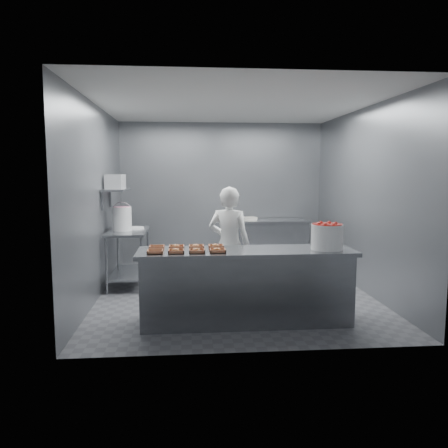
{
  "coord_description": "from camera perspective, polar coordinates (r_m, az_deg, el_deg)",
  "views": [
    {
      "loc": [
        -0.71,
        -6.47,
        1.82
      ],
      "look_at": [
        -0.17,
        -0.2,
        1.08
      ],
      "focal_mm": 35.0,
      "sensor_mm": 36.0,
      "label": 1
    }
  ],
  "objects": [
    {
      "name": "floor",
      "position": [
        6.76,
        1.28,
        -8.89
      ],
      "size": [
        4.5,
        4.5,
        0.0
      ],
      "primitive_type": "plane",
      "color": "#4C4C51",
      "rests_on": "ground"
    },
    {
      "name": "ceiling",
      "position": [
        6.58,
        1.34,
        15.28
      ],
      "size": [
        4.5,
        4.5,
        0.0
      ],
      "primitive_type": "plane",
      "rotation": [
        3.14,
        0.0,
        0.0
      ],
      "color": "white",
      "rests_on": "wall_back"
    },
    {
      "name": "wall_back",
      "position": [
        8.76,
        -0.29,
        3.98
      ],
      "size": [
        4.0,
        0.04,
        2.8
      ],
      "primitive_type": "cube",
      "color": "slate",
      "rests_on": "ground"
    },
    {
      "name": "wall_left",
      "position": [
        6.61,
        -16.2,
        2.82
      ],
      "size": [
        0.04,
        4.5,
        2.8
      ],
      "primitive_type": "cube",
      "color": "slate",
      "rests_on": "ground"
    },
    {
      "name": "wall_right",
      "position": [
        7.03,
        17.76,
        2.98
      ],
      "size": [
        0.04,
        4.5,
        2.8
      ],
      "primitive_type": "cube",
      "color": "slate",
      "rests_on": "ground"
    },
    {
      "name": "service_counter",
      "position": [
        5.35,
        2.87,
        -8.09
      ],
      "size": [
        2.6,
        0.7,
        0.9
      ],
      "color": "slate",
      "rests_on": "ground"
    },
    {
      "name": "prep_table",
      "position": [
        7.24,
        -12.35,
        -3.19
      ],
      "size": [
        0.6,
        1.2,
        0.9
      ],
      "color": "slate",
      "rests_on": "ground"
    },
    {
      "name": "back_counter",
      "position": [
        8.64,
        5.87,
        -2.41
      ],
      "size": [
        1.5,
        0.6,
        0.9
      ],
      "color": "slate",
      "rests_on": "ground"
    },
    {
      "name": "wall_shelf",
      "position": [
        7.17,
        -13.9,
        4.37
      ],
      "size": [
        0.35,
        0.9,
        0.03
      ],
      "primitive_type": "cube",
      "color": "slate",
      "rests_on": "wall_left"
    },
    {
      "name": "tray_0",
      "position": [
        5.08,
        -8.98,
        -3.58
      ],
      "size": [
        0.19,
        0.18,
        0.04
      ],
      "color": "tan",
      "rests_on": "service_counter"
    },
    {
      "name": "tray_1",
      "position": [
        5.07,
        -6.3,
        -3.52
      ],
      "size": [
        0.19,
        0.18,
        0.06
      ],
      "color": "tan",
      "rests_on": "service_counter"
    },
    {
      "name": "tray_2",
      "position": [
        5.06,
        -3.58,
        -3.5
      ],
      "size": [
        0.19,
        0.18,
        0.06
      ],
      "color": "tan",
      "rests_on": "service_counter"
    },
    {
      "name": "tray_3",
      "position": [
        5.08,
        -0.87,
        -3.46
      ],
      "size": [
        0.19,
        0.18,
        0.06
      ],
      "color": "tan",
      "rests_on": "service_counter"
    },
    {
      "name": "tray_4",
      "position": [
        5.35,
        -8.77,
        -3.04
      ],
      "size": [
        0.19,
        0.18,
        0.04
      ],
      "color": "tan",
      "rests_on": "service_counter"
    },
    {
      "name": "tray_5",
      "position": [
        5.34,
        -6.23,
        -2.99
      ],
      "size": [
        0.19,
        0.18,
        0.06
      ],
      "color": "tan",
      "rests_on": "service_counter"
    },
    {
      "name": "tray_6",
      "position": [
        5.34,
        -3.65,
        -2.96
      ],
      "size": [
        0.19,
        0.18,
        0.06
      ],
      "color": "tan",
      "rests_on": "service_counter"
    },
    {
      "name": "tray_7",
      "position": [
        5.35,
        -1.08,
        -2.93
      ],
      "size": [
        0.19,
        0.18,
        0.06
      ],
      "color": "tan",
      "rests_on": "service_counter"
    },
    {
      "name": "worker",
      "position": [
        6.14,
        0.67,
        -2.7
      ],
      "size": [
        0.69,
        0.57,
        1.63
      ],
      "primitive_type": "imported",
      "rotation": [
        0.0,
        0.0,
        2.79
      ],
      "color": "white",
      "rests_on": "ground"
    },
    {
      "name": "strawberry_tub",
      "position": [
        5.39,
        13.3,
        -1.51
      ],
      "size": [
        0.38,
        0.38,
        0.31
      ],
      "color": "white",
      "rests_on": "service_counter"
    },
    {
      "name": "glaze_bucket",
      "position": [
        7.13,
        -13.16,
        0.75
      ],
      "size": [
        0.31,
        0.3,
        0.46
      ],
      "color": "white",
      "rests_on": "prep_table"
    },
    {
      "name": "bucket_lid",
      "position": [
        7.33,
        -11.68,
        -0.52
      ],
      "size": [
        0.38,
        0.38,
        0.03
      ],
      "primitive_type": "cylinder",
      "rotation": [
        0.0,
        0.0,
        0.17
      ],
      "color": "white",
      "rests_on": "prep_table"
    },
    {
      "name": "rag",
      "position": [
        7.43,
        -12.87,
        -0.48
      ],
      "size": [
        0.15,
        0.13,
        0.02
      ],
      "primitive_type": "cube",
      "rotation": [
        0.0,
        0.0,
        0.13
      ],
      "color": "#CCB28C",
      "rests_on": "prep_table"
    },
    {
      "name": "appliance",
      "position": [
        7.09,
        -14.02,
        5.38
      ],
      "size": [
        0.29,
        0.33,
        0.23
      ],
      "primitive_type": "cube",
      "rotation": [
        0.0,
        0.0,
        -0.11
      ],
      "color": "gray",
      "rests_on": "wall_shelf"
    },
    {
      "name": "paper_stack",
      "position": [
        8.51,
        3.19,
        0.71
      ],
      "size": [
        0.33,
        0.26,
        0.06
      ],
      "primitive_type": "cube",
      "rotation": [
        0.0,
        0.0,
        0.13
      ],
      "color": "silver",
      "rests_on": "back_counter"
    }
  ]
}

